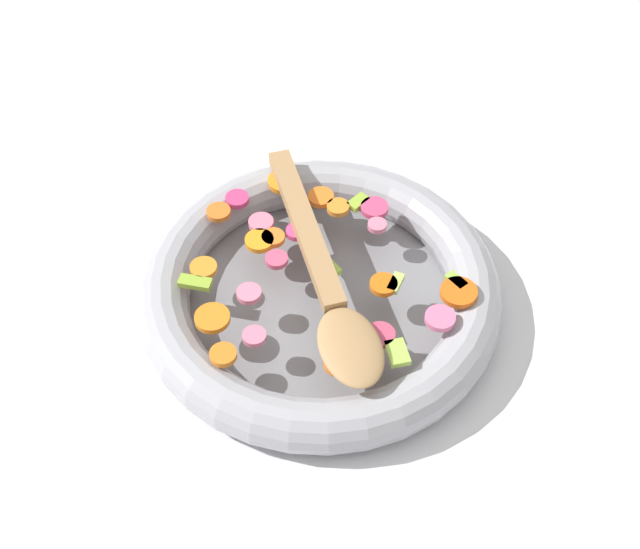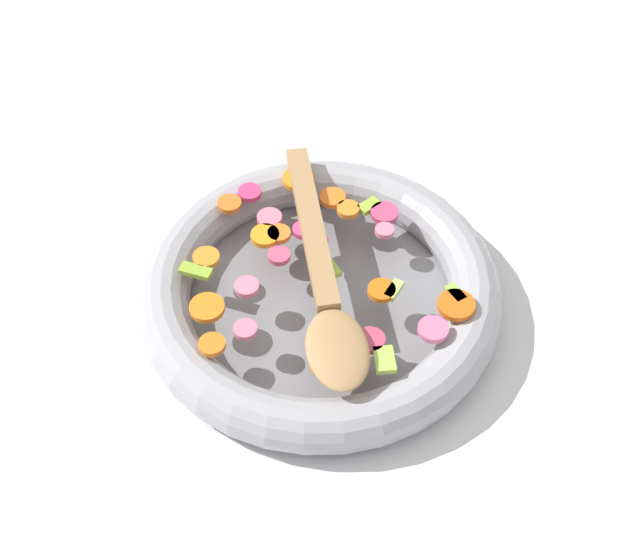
% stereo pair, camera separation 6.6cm
% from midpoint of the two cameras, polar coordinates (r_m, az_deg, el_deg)
% --- Properties ---
extents(ground_plane, '(4.00, 4.00, 0.00)m').
position_cam_midpoint_polar(ground_plane, '(0.89, -2.12, -2.18)').
color(ground_plane, silver).
extents(skillet, '(0.36, 0.36, 0.05)m').
position_cam_midpoint_polar(skillet, '(0.88, -2.16, -1.28)').
color(skillet, slate).
rests_on(skillet, ground_plane).
extents(chopped_vegetables, '(0.28, 0.26, 0.01)m').
position_cam_midpoint_polar(chopped_vegetables, '(0.86, -2.70, 0.62)').
color(chopped_vegetables, orange).
rests_on(chopped_vegetables, skillet).
extents(wooden_spoon, '(0.30, 0.14, 0.01)m').
position_cam_midpoint_polar(wooden_spoon, '(0.83, -1.81, -0.80)').
color(wooden_spoon, '#A87F51').
rests_on(wooden_spoon, chopped_vegetables).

